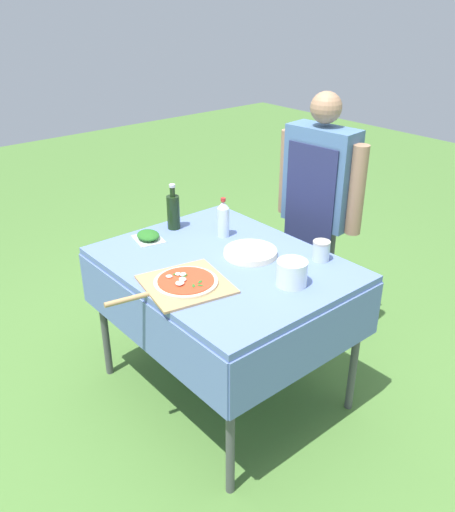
{
  "coord_description": "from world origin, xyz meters",
  "views": [
    {
      "loc": [
        1.85,
        -1.53,
        2.03
      ],
      "look_at": [
        0.03,
        0.0,
        0.85
      ],
      "focal_mm": 38.0,
      "sensor_mm": 36.0,
      "label": 1
    }
  ],
  "objects": [
    {
      "name": "herb_container",
      "position": [
        -0.46,
        -0.15,
        0.83
      ],
      "size": [
        0.19,
        0.17,
        0.05
      ],
      "rotation": [
        0.0,
        0.0,
        -0.22
      ],
      "color": "silver",
      "rests_on": "prep_table"
    },
    {
      "name": "person_cook",
      "position": [
        -0.1,
        0.81,
        0.9
      ],
      "size": [
        0.57,
        0.23,
        1.53
      ],
      "rotation": [
        0.0,
        0.0,
        3.25
      ],
      "color": "#4C4C51",
      "rests_on": "ground"
    },
    {
      "name": "plate_stack",
      "position": [
        0.04,
        0.15,
        0.82
      ],
      "size": [
        0.27,
        0.27,
        0.03
      ],
      "color": "beige",
      "rests_on": "prep_table"
    },
    {
      "name": "sauce_jar",
      "position": [
        0.3,
        0.38,
        0.85
      ],
      "size": [
        0.09,
        0.09,
        0.1
      ],
      "color": "silver",
      "rests_on": "prep_table"
    },
    {
      "name": "ground_plane",
      "position": [
        0.0,
        0.0,
        0.0
      ],
      "size": [
        12.0,
        12.0,
        0.0
      ],
      "primitive_type": "plane",
      "color": "#517F38"
    },
    {
      "name": "mixing_tub",
      "position": [
        0.38,
        0.09,
        0.87
      ],
      "size": [
        0.14,
        0.14,
        0.12
      ],
      "primitive_type": "cylinder",
      "color": "silver",
      "rests_on": "prep_table"
    },
    {
      "name": "water_bottle",
      "position": [
        -0.23,
        0.19,
        0.91
      ],
      "size": [
        0.07,
        0.07,
        0.22
      ],
      "color": "silver",
      "rests_on": "prep_table"
    },
    {
      "name": "pizza_on_peel",
      "position": [
        0.08,
        -0.3,
        0.82
      ],
      "size": [
        0.43,
        0.59,
        0.05
      ],
      "rotation": [
        0.0,
        0.0,
        -0.2
      ],
      "color": "tan",
      "rests_on": "prep_table"
    },
    {
      "name": "oil_bottle",
      "position": [
        -0.5,
        0.05,
        0.91
      ],
      "size": [
        0.07,
        0.07,
        0.26
      ],
      "color": "black",
      "rests_on": "prep_table"
    },
    {
      "name": "prep_table",
      "position": [
        0.0,
        0.0,
        0.73
      ],
      "size": [
        1.23,
        0.97,
        0.81
      ],
      "color": "#607AB7",
      "rests_on": "ground"
    }
  ]
}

